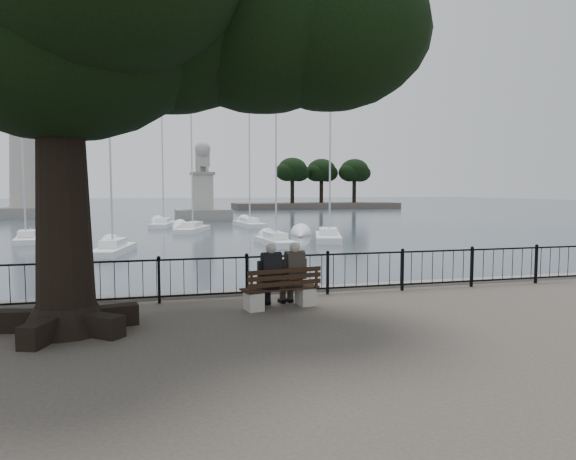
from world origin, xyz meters
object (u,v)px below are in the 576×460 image
object	(u,v)px
lion_monument	(203,201)
bench	(281,294)
lighthouse	(33,119)
person_left	(269,278)
person_right	(292,276)

from	to	relation	value
lion_monument	bench	bearing A→B (deg)	-92.88
lighthouse	person_left	bearing A→B (deg)	-74.06
person_left	lion_monument	distance (m)	48.57
bench	lighthouse	world-z (taller)	lighthouse
lighthouse	lion_monument	world-z (taller)	lighthouse
person_right	lion_monument	size ratio (longest dim) A/B	0.16
bench	person_left	size ratio (longest dim) A/B	1.24
person_left	lighthouse	world-z (taller)	lighthouse
person_right	lighthouse	xyz separation A→B (m)	(-17.85, 60.47, 10.67)
person_right	lion_monument	world-z (taller)	lion_monument
person_left	lion_monument	bearing A→B (deg)	86.82
bench	lion_monument	distance (m)	48.62
bench	person_right	bearing A→B (deg)	27.59
person_right	lion_monument	xyz separation A→B (m)	(2.15, 48.40, 0.61)
person_right	lion_monument	distance (m)	48.45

